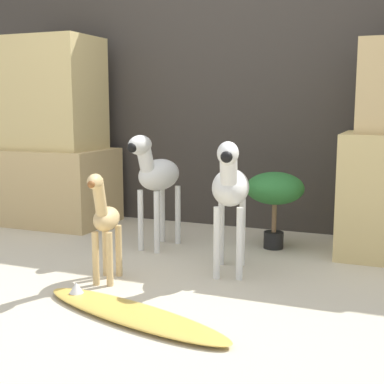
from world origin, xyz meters
TOP-DOWN VIEW (x-y plane):
  - ground_plane at (0.00, 0.00)m, footprint 14.00×14.00m
  - wall_back at (0.00, 1.61)m, footprint 6.40×0.08m
  - rock_pillar_left at (-1.29, 1.19)m, footprint 0.86×0.60m
  - zebra_right at (0.36, 0.46)m, footprint 0.28×0.52m
  - zebra_left at (-0.23, 0.79)m, footprint 0.24×0.52m
  - giraffe_figurine at (-0.19, 0.09)m, footprint 0.17×0.35m
  - potted_palm_front at (0.47, 1.07)m, footprint 0.37×0.37m
  - surfboard at (0.15, -0.28)m, footprint 1.05×0.49m

SIDE VIEW (x-z plane):
  - ground_plane at x=0.00m, z-range 0.00..0.00m
  - surfboard at x=0.15m, z-range -0.02..0.06m
  - giraffe_figurine at x=-0.19m, z-range 0.04..0.62m
  - potted_palm_front at x=0.47m, z-range 0.12..0.62m
  - zebra_right at x=0.36m, z-range 0.11..0.85m
  - zebra_left at x=-0.23m, z-range 0.11..0.85m
  - rock_pillar_left at x=-1.29m, z-range -0.07..1.34m
  - wall_back at x=0.00m, z-range 0.00..2.20m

